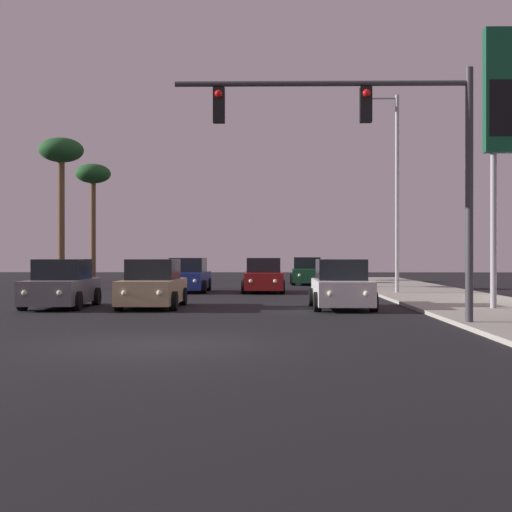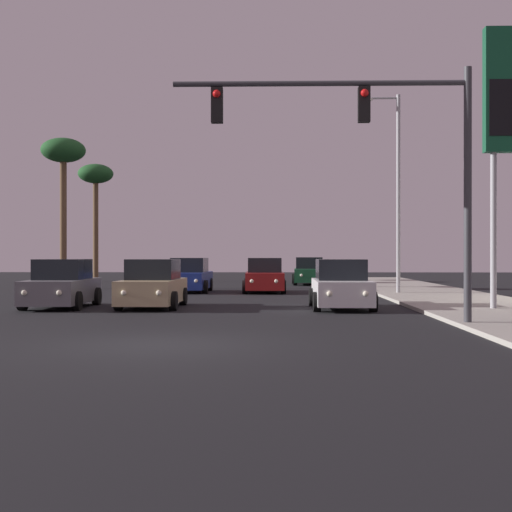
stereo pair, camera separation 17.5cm
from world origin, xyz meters
name	(u,v)px [view 2 (the right image)]	position (x,y,z in m)	size (l,w,h in m)	color
ground_plane	(158,345)	(0.00, 0.00, 0.00)	(120.00, 120.00, 0.00)	black
sidewalk_right	(483,307)	(9.50, 10.00, 0.06)	(5.00, 60.00, 0.12)	#9E998E
car_tan	(153,286)	(-1.82, 10.12, 0.76)	(2.04, 4.33, 1.68)	tan
car_red	(265,277)	(1.94, 20.24, 0.76)	(2.04, 4.33, 1.68)	maroon
car_green	(309,272)	(4.58, 29.49, 0.76)	(2.04, 4.34, 1.68)	#195933
car_grey	(62,286)	(-4.99, 10.09, 0.76)	(2.04, 4.32, 1.68)	slate
car_blue	(189,277)	(-1.76, 20.44, 0.76)	(2.04, 4.34, 1.68)	navy
car_white	(341,286)	(4.66, 9.81, 0.76)	(2.04, 4.31, 1.68)	silver
traffic_light_mast	(381,141)	(5.11, 3.79, 4.74)	(7.63, 0.36, 6.50)	#38383D
street_lamp	(395,183)	(7.92, 18.08, 5.12)	(1.74, 0.24, 9.00)	#99999E
palm_tree_far	(96,180)	(-9.79, 34.00, 6.97)	(2.40, 2.40, 8.05)	brown
palm_tree_mid	(63,158)	(-9.06, 24.00, 7.09)	(2.40, 2.40, 8.18)	brown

